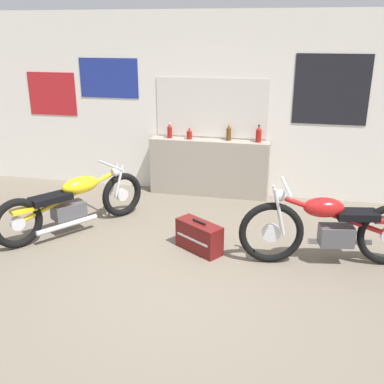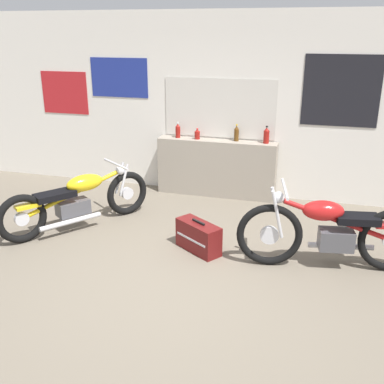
{
  "view_description": "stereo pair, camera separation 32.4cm",
  "coord_description": "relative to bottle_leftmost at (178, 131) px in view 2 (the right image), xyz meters",
  "views": [
    {
      "loc": [
        1.04,
        -3.91,
        2.52
      ],
      "look_at": [
        -0.01,
        0.98,
        0.7
      ],
      "focal_mm": 42.0,
      "sensor_mm": 36.0,
      "label": 1
    },
    {
      "loc": [
        1.36,
        -3.83,
        2.52
      ],
      "look_at": [
        -0.01,
        0.98,
        0.7
      ],
      "focal_mm": 42.0,
      "sensor_mm": 36.0,
      "label": 2
    }
  ],
  "objects": [
    {
      "name": "hard_case_darkred",
      "position": [
        0.87,
        -1.97,
        -0.83
      ],
      "size": [
        0.62,
        0.53,
        0.38
      ],
      "color": "maroon",
      "rests_on": "ground_plane"
    },
    {
      "name": "bottle_left_center",
      "position": [
        0.32,
        -0.01,
        -0.03
      ],
      "size": [
        0.08,
        0.08,
        0.17
      ],
      "color": "maroon",
      "rests_on": "sill_counter"
    },
    {
      "name": "motorcycle_red",
      "position": [
        2.37,
        -1.96,
        -0.57
      ],
      "size": [
        2.03,
        0.67,
        0.93
      ],
      "color": "black",
      "rests_on": "ground_plane"
    },
    {
      "name": "sill_counter",
      "position": [
        0.64,
        -0.01,
        -0.56
      ],
      "size": [
        1.87,
        0.28,
        0.9
      ],
      "color": "gray",
      "rests_on": "ground_plane"
    },
    {
      "name": "wall_back",
      "position": [
        0.77,
        0.17,
        0.4
      ],
      "size": [
        10.0,
        0.07,
        2.8
      ],
      "color": "silver",
      "rests_on": "ground_plane"
    },
    {
      "name": "motorcycle_yellow",
      "position": [
        -0.85,
        -1.75,
        -0.61
      ],
      "size": [
        1.33,
        1.78,
        0.79
      ],
      "color": "black",
      "rests_on": "ground_plane"
    },
    {
      "name": "bottle_center",
      "position": [
        0.93,
        0.03,
        0.01
      ],
      "size": [
        0.07,
        0.07,
        0.26
      ],
      "color": "#5B3814",
      "rests_on": "sill_counter"
    },
    {
      "name": "bottle_leftmost",
      "position": [
        0.0,
        0.0,
        0.0
      ],
      "size": [
        0.08,
        0.08,
        0.24
      ],
      "color": "maroon",
      "rests_on": "sill_counter"
    },
    {
      "name": "ground_plane",
      "position": [
        0.78,
        -2.84,
        -1.01
      ],
      "size": [
        24.0,
        24.0,
        0.0
      ],
      "primitive_type": "plane",
      "color": "#706656"
    },
    {
      "name": "bottle_right_center",
      "position": [
        1.39,
        0.01,
        0.01
      ],
      "size": [
        0.09,
        0.09,
        0.26
      ],
      "color": "maroon",
      "rests_on": "sill_counter"
    }
  ]
}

